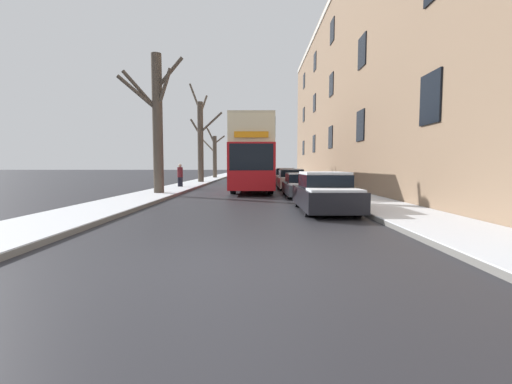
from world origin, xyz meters
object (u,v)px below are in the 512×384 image
bare_tree_left_0 (155,119)px  oncoming_van (240,171)px  parked_car_0 (323,193)px  parked_car_1 (300,185)px  bare_tree_left_2 (213,154)px  parked_car_2 (290,180)px  parked_car_3 (283,177)px  double_decker_bus (251,153)px  pedestrian_left_sidewalk (179,175)px  bare_tree_left_1 (199,138)px  parked_car_4 (279,176)px

bare_tree_left_0 → oncoming_van: bearing=77.6°
parked_car_0 → parked_car_1: parked_car_0 is taller
oncoming_van → bare_tree_left_2: bearing=113.7°
parked_car_2 → parked_car_3: parked_car_3 is taller
parked_car_0 → parked_car_3: parked_car_3 is taller
bare_tree_left_2 → oncoming_van: (3.99, -9.11, -2.10)m
parked_car_0 → parked_car_2: 11.98m
bare_tree_left_2 → parked_car_0: size_ratio=1.57×
double_decker_bus → parked_car_3: double_decker_bus is taller
parked_car_3 → pedestrian_left_sidewalk: size_ratio=2.33×
bare_tree_left_2 → double_decker_bus: bare_tree_left_2 is taller
bare_tree_left_0 → pedestrian_left_sidewalk: 6.71m
bare_tree_left_0 → bare_tree_left_1: bare_tree_left_1 is taller
parked_car_3 → oncoming_van: size_ratio=0.81×
parked_car_2 → parked_car_4: parked_car_4 is taller
bare_tree_left_0 → parked_car_1: size_ratio=1.72×
bare_tree_left_0 → parked_car_1: 8.84m
bare_tree_left_2 → parked_car_2: bearing=-69.5°
bare_tree_left_2 → pedestrian_left_sidewalk: (0.03, -20.93, -2.29)m
bare_tree_left_2 → pedestrian_left_sidewalk: size_ratio=3.87×
parked_car_0 → pedestrian_left_sidewalk: size_ratio=2.46×
bare_tree_left_1 → parked_car_1: size_ratio=2.13×
parked_car_0 → pedestrian_left_sidewalk: bearing=122.5°
parked_car_4 → parked_car_3: bearing=-90.0°
parked_car_3 → parked_car_4: bearing=90.0°
bare_tree_left_2 → pedestrian_left_sidewalk: bare_tree_left_2 is taller
double_decker_bus → parked_car_1: size_ratio=2.52×
parked_car_4 → parked_car_1: bearing=-90.0°
parked_car_1 → parked_car_2: (0.00, 5.84, 0.07)m
parked_car_4 → bare_tree_left_0: bearing=-116.6°
bare_tree_left_0 → parked_car_4: bare_tree_left_0 is taller
bare_tree_left_2 → parked_car_1: (8.12, -27.51, -2.69)m
parked_car_0 → parked_car_4: bearing=90.0°
pedestrian_left_sidewalk → bare_tree_left_2: bearing=91.9°
parked_car_2 → oncoming_van: oncoming_van is taller
parked_car_2 → oncoming_van: (-4.13, 12.55, 0.52)m
bare_tree_left_2 → pedestrian_left_sidewalk: 21.06m
parked_car_1 → oncoming_van: (-4.13, 18.39, 0.59)m
bare_tree_left_1 → parked_car_2: 12.23m
oncoming_van → parked_car_1: bearing=-77.4°
parked_car_3 → pedestrian_left_sidewalk: bearing=-148.6°
parked_car_1 → parked_car_4: parked_car_4 is taller
bare_tree_left_0 → parked_car_3: bare_tree_left_0 is taller
bare_tree_left_0 → bare_tree_left_2: bare_tree_left_0 is taller
parked_car_3 → bare_tree_left_0: bearing=-126.6°
bare_tree_left_0 → bare_tree_left_2: bearing=90.2°
parked_car_4 → pedestrian_left_sidewalk: (-8.09, -10.17, 0.32)m
bare_tree_left_1 → parked_car_2: size_ratio=2.27×
bare_tree_left_1 → parked_car_4: 8.91m
parked_car_4 → pedestrian_left_sidewalk: bearing=-128.5°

